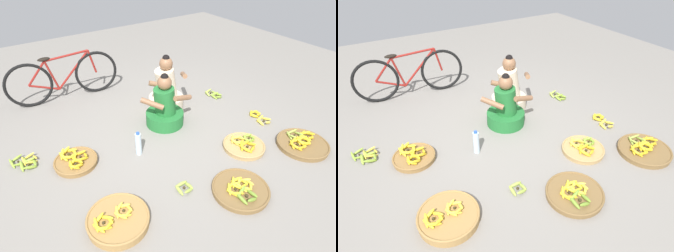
# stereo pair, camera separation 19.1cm
# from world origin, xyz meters

# --- Properties ---
(ground_plane) EXTENTS (10.00, 10.00, 0.00)m
(ground_plane) POSITION_xyz_m (0.00, 0.00, 0.00)
(ground_plane) COLOR gray
(vendor_woman_front) EXTENTS (0.70, 0.52, 0.75)m
(vendor_woman_front) POSITION_xyz_m (0.29, 0.30, 0.24)
(vendor_woman_front) COLOR #237233
(vendor_woman_front) RESTS_ON ground
(vendor_woman_behind) EXTENTS (0.74, 0.52, 0.83)m
(vendor_woman_behind) POSITION_xyz_m (0.56, 0.66, 0.27)
(vendor_woman_behind) COLOR beige
(vendor_woman_behind) RESTS_ON ground
(bicycle_leaning) EXTENTS (1.70, 0.21, 0.73)m
(bicycle_leaning) POSITION_xyz_m (-0.59, 1.78, 0.36)
(bicycle_leaning) COLOR black
(bicycle_leaning) RESTS_ON ground
(banana_basket_mid_left) EXTENTS (0.50, 0.50, 0.14)m
(banana_basket_mid_left) POSITION_xyz_m (-1.03, 0.19, 0.04)
(banana_basket_mid_left) COLOR olive
(banana_basket_mid_left) RESTS_ON ground
(banana_basket_back_right) EXTENTS (0.52, 0.52, 0.14)m
(banana_basket_back_right) POSITION_xyz_m (0.79, -0.71, 0.04)
(banana_basket_back_right) COLOR tan
(banana_basket_back_right) RESTS_ON ground
(banana_basket_front_left) EXTENTS (0.60, 0.60, 0.14)m
(banana_basket_front_left) POSITION_xyz_m (0.22, -1.20, 0.04)
(banana_basket_front_left) COLOR brown
(banana_basket_front_left) RESTS_ON ground
(banana_basket_mid_right) EXTENTS (0.59, 0.59, 0.16)m
(banana_basket_mid_right) POSITION_xyz_m (-0.99, -0.83, 0.05)
(banana_basket_mid_right) COLOR #A87F47
(banana_basket_mid_right) RESTS_ON ground
(banana_basket_back_center) EXTENTS (0.63, 0.63, 0.14)m
(banana_basket_back_center) POSITION_xyz_m (1.42, -1.10, 0.04)
(banana_basket_back_center) COLOR brown
(banana_basket_back_center) RESTS_ON ground
(loose_bananas_front_right) EXTENTS (0.30, 0.31, 0.09)m
(loose_bananas_front_right) POSITION_xyz_m (-1.51, 0.51, 0.03)
(loose_bananas_front_right) COLOR yellow
(loose_bananas_front_right) RESTS_ON ground
(loose_bananas_near_bicycle) EXTENTS (0.19, 0.29, 0.08)m
(loose_bananas_near_bicycle) POSITION_xyz_m (1.40, 0.52, 0.03)
(loose_bananas_near_bicycle) COLOR #8CAD38
(loose_bananas_near_bicycle) RESTS_ON ground
(loose_bananas_front_center) EXTENTS (0.22, 0.39, 0.09)m
(loose_bananas_front_center) POSITION_xyz_m (1.47, -0.36, 0.03)
(loose_bananas_front_center) COLOR yellow
(loose_bananas_front_center) RESTS_ON ground
(loose_bananas_near_vendor) EXTENTS (0.17, 0.18, 0.08)m
(loose_bananas_near_vendor) POSITION_xyz_m (-0.23, -0.84, 0.03)
(loose_bananas_near_vendor) COLOR #9EB747
(loose_bananas_near_vendor) RESTS_ON ground
(water_bottle) EXTENTS (0.07, 0.07, 0.31)m
(water_bottle) POSITION_xyz_m (-0.33, -0.07, 0.15)
(water_bottle) COLOR silver
(water_bottle) RESTS_ON ground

